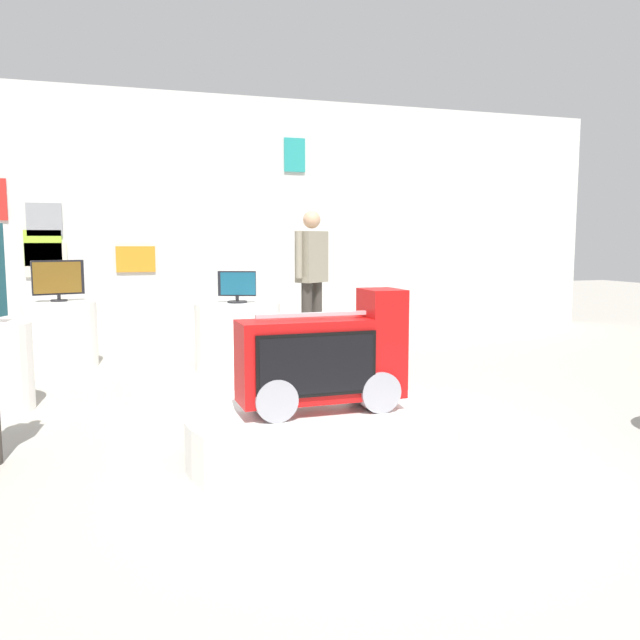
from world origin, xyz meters
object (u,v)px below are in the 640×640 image
tv_on_center_rear (237,286)px  display_pedestal_left_rear (61,334)px  shopper_browsing_rear (312,272)px  main_display_pedestal (322,435)px  display_pedestal_center_rear (238,336)px  novelty_firetruck_tv (325,363)px  tv_on_left_rear (58,279)px

tv_on_center_rear → display_pedestal_left_rear: bearing=157.1°
display_pedestal_left_rear → shopper_browsing_rear: size_ratio=0.45×
main_display_pedestal → display_pedestal_center_rear: display_pedestal_center_rear is taller
novelty_firetruck_tv → tv_on_left_rear: tv_on_left_rear is taller
tv_on_center_rear → shopper_browsing_rear: (0.96, 0.45, 0.12)m
tv_on_left_rear → main_display_pedestal: bearing=-65.5°
tv_on_left_rear → tv_on_center_rear: size_ratio=1.36×
display_pedestal_center_rear → tv_on_center_rear: size_ratio=2.33×
display_pedestal_left_rear → tv_on_left_rear: size_ratio=1.44×
main_display_pedestal → tv_on_center_rear: 3.10m
novelty_firetruck_tv → display_pedestal_center_rear: bearing=89.1°
main_display_pedestal → shopper_browsing_rear: (1.03, 3.47, 0.84)m
display_pedestal_center_rear → main_display_pedestal: bearing=-91.3°
main_display_pedestal → tv_on_center_rear: (0.07, 3.02, 0.73)m
display_pedestal_left_rear → tv_on_center_rear: (1.79, -0.76, 0.52)m
main_display_pedestal → display_pedestal_left_rear: bearing=114.5°
novelty_firetruck_tv → display_pedestal_left_rear: size_ratio=1.37×
novelty_firetruck_tv → tv_on_center_rear: bearing=89.0°
display_pedestal_center_rear → tv_on_center_rear: tv_on_center_rear is taller
display_pedestal_left_rear → display_pedestal_center_rear: size_ratio=0.84×
display_pedestal_left_rear → tv_on_left_rear: tv_on_left_rear is taller
display_pedestal_center_rear → shopper_browsing_rear: size_ratio=0.53×
tv_on_center_rear → display_pedestal_center_rear: bearing=110.0°
tv_on_left_rear → display_pedestal_center_rear: size_ratio=0.58×
display_pedestal_left_rear → tv_on_center_rear: bearing=-22.9°
novelty_firetruck_tv → tv_on_center_rear: novelty_firetruck_tv is taller
tv_on_left_rear → shopper_browsing_rear: (2.75, -0.30, 0.05)m
tv_on_left_rear → display_pedestal_center_rear: tv_on_left_rear is taller
display_pedestal_center_rear → tv_on_center_rear: 0.52m
tv_on_left_rear → shopper_browsing_rear: bearing=-6.3°
novelty_firetruck_tv → tv_on_left_rear: (-1.74, 3.77, 0.34)m
tv_on_left_rear → tv_on_center_rear: bearing=-22.8°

